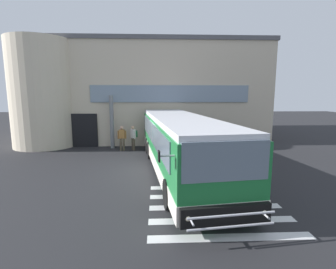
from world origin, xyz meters
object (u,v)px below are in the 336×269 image
at_px(safety_bollard_yellow, 187,146).
at_px(entry_support_column, 112,122).
at_px(passenger_by_doorway, 134,136).
at_px(bus_main_foreground, 179,144).
at_px(passenger_near_column, 122,137).

bearing_deg(safety_bollard_yellow, entry_support_column, 160.57).
relative_size(entry_support_column, passenger_by_doorway, 2.20).
height_order(entry_support_column, bus_main_foreground, entry_support_column).
bearing_deg(bus_main_foreground, entry_support_column, 127.40).
height_order(entry_support_column, passenger_by_doorway, entry_support_column).
xyz_separation_m(entry_support_column, bus_main_foreground, (4.23, -5.53, -0.51)).
relative_size(passenger_near_column, safety_bollard_yellow, 1.86).
bearing_deg(safety_bollard_yellow, passenger_near_column, 167.98).
bearing_deg(entry_support_column, safety_bollard_yellow, -19.43).
height_order(passenger_near_column, passenger_by_doorway, same).
bearing_deg(passenger_by_doorway, passenger_near_column, -168.23).
bearing_deg(bus_main_foreground, passenger_near_column, 126.42).
xyz_separation_m(passenger_near_column, safety_bollard_yellow, (4.30, -0.92, -0.48)).
bearing_deg(entry_support_column, bus_main_foreground, -52.60).
height_order(bus_main_foreground, passenger_near_column, bus_main_foreground).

